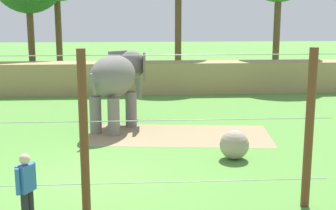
# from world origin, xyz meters

# --- Properties ---
(ground_plane) EXTENTS (120.00, 120.00, 0.00)m
(ground_plane) POSITION_xyz_m (0.00, 0.00, 0.00)
(ground_plane) COLOR #518938
(dirt_patch) EXTENTS (7.04, 3.91, 0.01)m
(dirt_patch) POSITION_xyz_m (2.69, 4.24, 0.00)
(dirt_patch) COLOR #937F5B
(dirt_patch) RESTS_ON ground
(embankment_wall) EXTENTS (36.00, 1.80, 1.73)m
(embankment_wall) POSITION_xyz_m (0.00, 13.56, 0.86)
(embankment_wall) COLOR tan
(embankment_wall) RESTS_ON ground
(elephant) EXTENTS (2.61, 3.65, 2.93)m
(elephant) POSITION_xyz_m (0.42, 5.49, 1.94)
(elephant) COLOR slate
(elephant) RESTS_ON ground
(enrichment_ball) EXTENTS (0.90, 0.90, 0.90)m
(enrichment_ball) POSITION_xyz_m (4.16, 1.30, 0.45)
(enrichment_ball) COLOR gray
(enrichment_ball) RESTS_ON ground
(cable_fence) EXTENTS (11.16, 0.20, 3.70)m
(cable_fence) POSITION_xyz_m (0.01, -2.30, 1.86)
(cable_fence) COLOR brown
(cable_fence) RESTS_ON ground
(zookeeper) EXTENTS (0.36, 0.57, 1.67)m
(zookeeper) POSITION_xyz_m (-1.07, -3.16, 0.93)
(zookeeper) COLOR #232328
(zookeeper) RESTS_ON ground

